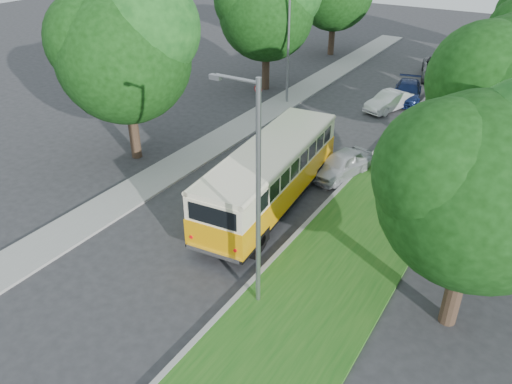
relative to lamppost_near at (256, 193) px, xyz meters
The scene contains 13 objects.
ground 6.56m from the lamppost_near, 149.28° to the left, with size 120.00×120.00×0.00m, color #2B2B2D.
curb 8.66m from the lamppost_near, 94.62° to the left, with size 0.20×70.00×0.15m, color gray.
grass_verge 8.82m from the lamppost_near, 76.91° to the left, with size 4.50×70.00×0.13m, color #1B5516.
sidewalk 12.49m from the lamppost_near, 140.22° to the left, with size 2.20×70.00×0.12m, color gray.
treeline 20.58m from the lamppost_near, 92.96° to the left, with size 24.27×41.91×9.46m.
lamppost_near is the anchor object (origin of this frame).
lamppost_far 20.53m from the lamppost_near, 115.71° to the left, with size 1.71×0.16×7.50m.
warning_sign 17.10m from the lamppost_near, 121.02° to the left, with size 0.56×0.10×2.50m.
vintage_bus 7.06m from the lamppost_near, 115.72° to the left, with size 2.62×10.17×3.02m, color #FFA808, non-canonical shape.
car_silver 10.99m from the lamppost_near, 96.70° to the left, with size 1.57×3.90×1.33m, color silver.
car_white 21.28m from the lamppost_near, 96.16° to the left, with size 1.35×3.86×1.27m, color silver.
car_blue 23.84m from the lamppost_near, 94.30° to the left, with size 1.83×4.49×1.30m, color #122150.
car_grey 30.18m from the lamppost_near, 92.31° to the left, with size 2.52×5.46×1.52m, color #4F5156.
Camera 1 is at (11.16, -13.83, 11.99)m, focal length 35.00 mm.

